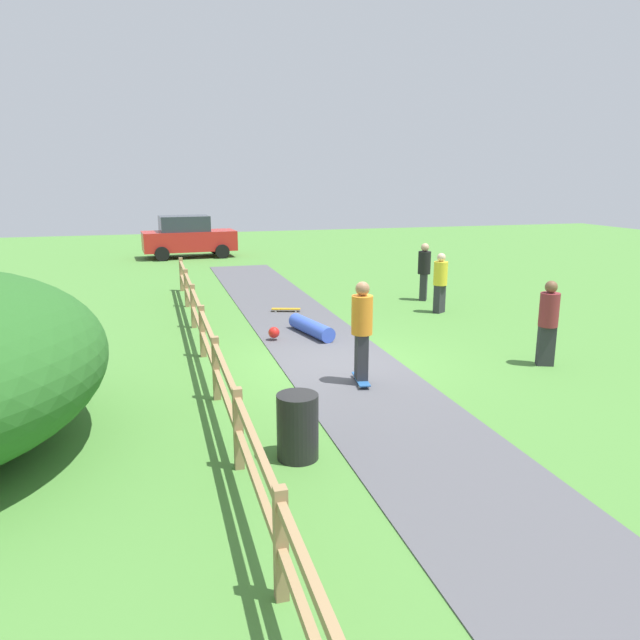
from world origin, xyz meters
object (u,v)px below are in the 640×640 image
skateboard_loose (286,309)px  parked_car_red (188,237)px  skater_riding (362,327)px  bystander_black (424,269)px  bystander_yellow (440,280)px  skater_fallen (308,328)px  trash_bin (298,427)px  bystander_maroon (548,319)px

skateboard_loose → parked_car_red: size_ratio=0.19×
skater_riding → bystander_black: skater_riding is taller
bystander_black → bystander_yellow: bearing=-100.6°
skater_fallen → skateboard_loose: bearing=88.9°
trash_bin → parked_car_red: (-0.01, 21.28, 0.51)m
skater_riding → parked_car_red: (-1.82, 18.73, -0.11)m
skater_riding → skater_fallen: bearing=91.0°
bystander_yellow → parked_car_red: size_ratio=0.39×
trash_bin → bystander_maroon: 6.32m
skater_fallen → bystander_maroon: size_ratio=1.01×
bystander_maroon → skateboard_loose: bearing=122.8°
bystander_maroon → bystander_black: bearing=86.0°
skateboard_loose → bystander_yellow: 4.33m
bystander_maroon → skater_fallen: bearing=139.0°
trash_bin → bystander_yellow: (5.88, 7.51, 0.46)m
trash_bin → skater_fallen: trash_bin is taller
bystander_maroon → skater_riding: bearing=-179.3°
trash_bin → skater_riding: size_ratio=0.48×
skateboard_loose → parked_car_red: (-1.81, 12.57, 0.87)m
skater_fallen → bystander_black: bystander_black is taller
bystander_maroon → bystander_yellow: size_ratio=1.04×
bystander_black → bystander_maroon: bearing=-94.0°
skater_riding → skateboard_loose: 6.24m
trash_bin → skateboard_loose: 8.90m
skateboard_loose → bystander_maroon: bearing=-57.2°
skateboard_loose → bystander_maroon: 7.32m
skateboard_loose → parked_car_red: parked_car_red is taller
skater_riding → skateboard_loose: skater_riding is taller
trash_bin → bystander_black: bearing=56.0°
skateboard_loose → bystander_black: 4.51m
parked_car_red → trash_bin: bearing=-90.0°
skater_fallen → skateboard_loose: size_ratio=2.11×
bystander_black → skateboard_loose: bearing=-173.7°
bystander_black → bystander_yellow: 1.72m
skateboard_loose → skater_fallen: bearing=-91.1°
skateboard_loose → parked_car_red: 12.73m
trash_bin → bystander_maroon: bearing=24.4°
trash_bin → skater_riding: (1.81, 2.55, 0.62)m
skater_riding → bystander_black: bearing=56.6°
skater_fallen → parked_car_red: bearing=96.6°
bystander_black → bystander_yellow: size_ratio=1.05×
skateboard_loose → bystander_yellow: bearing=-16.4°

